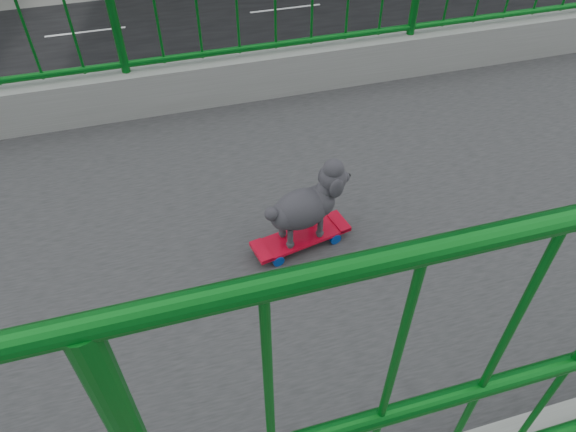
# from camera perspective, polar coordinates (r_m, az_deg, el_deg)

# --- Properties ---
(road) EXTENTS (18.00, 90.00, 0.02)m
(road) POSITION_cam_1_polar(r_m,az_deg,el_deg) (17.49, -20.93, 10.11)
(road) COLOR black
(road) RESTS_ON ground
(skateboard) EXTENTS (0.25, 0.53, 0.07)m
(skateboard) POSITION_cam_1_polar(r_m,az_deg,el_deg) (2.67, 1.41, -2.39)
(skateboard) COLOR red
(skateboard) RESTS_ON footbridge
(poodle) EXTENTS (0.25, 0.45, 0.38)m
(poodle) POSITION_cam_1_polar(r_m,az_deg,el_deg) (2.52, 1.99, 1.26)
(poodle) COLOR #29272C
(poodle) RESTS_ON skateboard
(car_2) EXTENTS (2.29, 4.98, 1.38)m
(car_2) POSITION_cam_1_polar(r_m,az_deg,el_deg) (20.14, 21.93, 16.67)
(car_2) COLOR black
(car_2) RESTS_ON ground
(car_5) EXTENTS (1.42, 4.08, 1.34)m
(car_5) POSITION_cam_1_polar(r_m,az_deg,el_deg) (14.90, 28.21, 4.22)
(car_5) COLOR #C0070C
(car_5) RESTS_ON ground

